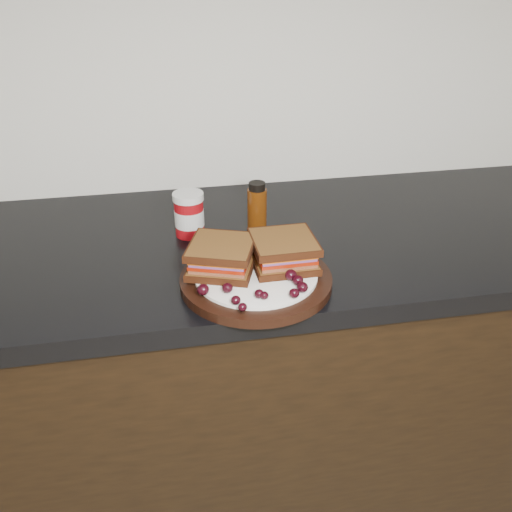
{
  "coord_description": "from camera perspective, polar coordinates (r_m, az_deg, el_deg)",
  "views": [
    {
      "loc": [
        -0.18,
        0.63,
        1.46
      ],
      "look_at": [
        -0.02,
        1.51,
        0.96
      ],
      "focal_mm": 40.0,
      "sensor_mm": 36.0,
      "label": 1
    }
  ],
  "objects": [
    {
      "name": "grape_3",
      "position": [
        0.94,
        -1.35,
        -5.13
      ],
      "size": [
        0.02,
        0.02,
        0.01
      ],
      "primitive_type": "ellipsoid",
      "color": "black",
      "rests_on": "plate"
    },
    {
      "name": "grape_19",
      "position": [
        1.04,
        -4.32,
        -1.29
      ],
      "size": [
        0.02,
        0.02,
        0.02
      ],
      "primitive_type": "ellipsoid",
      "color": "black",
      "rests_on": "plate"
    },
    {
      "name": "grape_12",
      "position": [
        1.08,
        3.58,
        0.01
      ],
      "size": [
        0.02,
        0.02,
        0.02
      ],
      "primitive_type": "ellipsoid",
      "color": "black",
      "rests_on": "plate"
    },
    {
      "name": "grape_16",
      "position": [
        1.02,
        -4.4,
        -2.21
      ],
      "size": [
        0.02,
        0.02,
        0.01
      ],
      "primitive_type": "ellipsoid",
      "color": "black",
      "rests_on": "plate"
    },
    {
      "name": "grape_2",
      "position": [
        0.96,
        -2.03,
        -4.44
      ],
      "size": [
        0.02,
        0.02,
        0.02
      ],
      "primitive_type": "ellipsoid",
      "color": "black",
      "rests_on": "plate"
    },
    {
      "name": "grape_15",
      "position": [
        1.03,
        -3.11,
        -1.59
      ],
      "size": [
        0.02,
        0.02,
        0.02
      ],
      "primitive_type": "ellipsoid",
      "color": "black",
      "rests_on": "plate"
    },
    {
      "name": "countertop",
      "position": [
        1.23,
        -0.76,
        1.02
      ],
      "size": [
        3.98,
        0.6,
        0.04
      ],
      "primitive_type": "cube",
      "color": "black",
      "rests_on": "base_cabinets"
    },
    {
      "name": "grape_14",
      "position": [
        1.07,
        -4.43,
        -0.62
      ],
      "size": [
        0.02,
        0.02,
        0.01
      ],
      "primitive_type": "ellipsoid",
      "color": "black",
      "rests_on": "plate"
    },
    {
      "name": "grape_6",
      "position": [
        0.97,
        3.84,
        -3.74
      ],
      "size": [
        0.02,
        0.02,
        0.02
      ],
      "primitive_type": "ellipsoid",
      "color": "black",
      "rests_on": "plate"
    },
    {
      "name": "grape_18",
      "position": [
        1.06,
        -4.21,
        -0.82
      ],
      "size": [
        0.02,
        0.02,
        0.02
      ],
      "primitive_type": "ellipsoid",
      "color": "black",
      "rests_on": "plate"
    },
    {
      "name": "grape_8",
      "position": [
        1.01,
        4.21,
        -2.44
      ],
      "size": [
        0.02,
        0.02,
        0.02
      ],
      "primitive_type": "ellipsoid",
      "color": "black",
      "rests_on": "plate"
    },
    {
      "name": "sandwich_left",
      "position": [
        1.05,
        -3.45,
        -0.06
      ],
      "size": [
        0.15,
        0.15,
        0.05
      ],
      "primitive_type": null,
      "rotation": [
        0.0,
        0.0,
        -0.34
      ],
      "color": "brown",
      "rests_on": "plate"
    },
    {
      "name": "grape_10",
      "position": [
        1.06,
        5.02,
        -0.93
      ],
      "size": [
        0.02,
        0.02,
        0.02
      ],
      "primitive_type": "ellipsoid",
      "color": "black",
      "rests_on": "plate"
    },
    {
      "name": "plate",
      "position": [
        1.05,
        0.0,
        -2.42
      ],
      "size": [
        0.28,
        0.28,
        0.02
      ],
      "primitive_type": "cylinder",
      "color": "black",
      "rests_on": "countertop"
    },
    {
      "name": "grape_4",
      "position": [
        0.97,
        0.32,
        -3.79
      ],
      "size": [
        0.02,
        0.02,
        0.02
      ],
      "primitive_type": "ellipsoid",
      "color": "black",
      "rests_on": "plate"
    },
    {
      "name": "grape_13",
      "position": [
        1.08,
        -3.6,
        -0.14
      ],
      "size": [
        0.02,
        0.02,
        0.02
      ],
      "primitive_type": "ellipsoid",
      "color": "black",
      "rests_on": "plate"
    },
    {
      "name": "grape_11",
      "position": [
        1.07,
        3.58,
        -0.33
      ],
      "size": [
        0.02,
        0.02,
        0.02
      ],
      "primitive_type": "ellipsoid",
      "color": "black",
      "rests_on": "plate"
    },
    {
      "name": "condiment_jar",
      "position": [
        1.22,
        -6.71,
        4.16
      ],
      "size": [
        0.07,
        0.07,
        0.1
      ],
      "primitive_type": "cylinder",
      "rotation": [
        0.0,
        0.0,
        0.02
      ],
      "color": "maroon",
      "rests_on": "countertop"
    },
    {
      "name": "grape_17",
      "position": [
        1.08,
        -3.1,
        -0.29
      ],
      "size": [
        0.02,
        0.02,
        0.02
      ],
      "primitive_type": "ellipsoid",
      "color": "black",
      "rests_on": "plate"
    },
    {
      "name": "sandwich_right",
      "position": [
        1.06,
        2.78,
        0.45
      ],
      "size": [
        0.12,
        0.12,
        0.05
      ],
      "primitive_type": null,
      "rotation": [
        0.0,
        0.0,
        0.01
      ],
      "color": "brown",
      "rests_on": "plate"
    },
    {
      "name": "base_cabinets",
      "position": [
        1.5,
        -0.65,
        -14.35
      ],
      "size": [
        3.96,
        0.58,
        0.86
      ],
      "primitive_type": "cube",
      "color": "black",
      "rests_on": "ground_plane"
    },
    {
      "name": "grape_5",
      "position": [
        0.97,
        0.84,
        -3.96
      ],
      "size": [
        0.02,
        0.02,
        0.01
      ],
      "primitive_type": "ellipsoid",
      "color": "black",
      "rests_on": "plate"
    },
    {
      "name": "grape_7",
      "position": [
        0.99,
        4.66,
        -3.13
      ],
      "size": [
        0.02,
        0.02,
        0.02
      ],
      "primitive_type": "ellipsoid",
      "color": "black",
      "rests_on": "plate"
    },
    {
      "name": "oil_bottle",
      "position": [
        1.22,
        0.1,
        4.82
      ],
      "size": [
        0.05,
        0.05,
        0.12
      ],
      "primitive_type": "cylinder",
      "rotation": [
        0.0,
        0.0,
        0.37
      ],
      "color": "#4A2107",
      "rests_on": "countertop"
    },
    {
      "name": "grape_0",
      "position": [
        0.98,
        -5.32,
        -3.37
      ],
      "size": [
        0.02,
        0.02,
        0.02
      ],
      "primitive_type": "ellipsoid",
      "color": "black",
      "rests_on": "plate"
    },
    {
      "name": "grape_9",
      "position": [
        1.02,
        3.51,
        -1.9
      ],
      "size": [
        0.02,
        0.02,
        0.02
      ],
      "primitive_type": "ellipsoid",
      "color": "black",
      "rests_on": "plate"
    },
    {
      "name": "grape_1",
      "position": [
        0.99,
        -2.88,
        -3.2
      ],
      "size": [
        0.02,
        0.02,
        0.02
      ],
      "primitive_type": "ellipsoid",
      "color": "black",
      "rests_on": "plate"
    }
  ]
}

